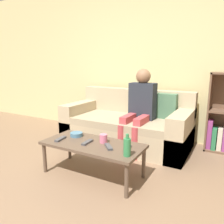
# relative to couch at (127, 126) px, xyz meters

# --- Properties ---
(ground_plane) EXTENTS (22.00, 22.00, 0.00)m
(ground_plane) POSITION_rel_couch_xyz_m (-0.09, -1.92, -0.28)
(ground_plane) COLOR #84664C
(wall_back) EXTENTS (12.00, 0.06, 2.60)m
(wall_back) POSITION_rel_couch_xyz_m (-0.09, 0.55, 1.02)
(wall_back) COLOR beige
(wall_back) RESTS_ON ground_plane
(couch) EXTENTS (1.86, 0.90, 0.81)m
(couch) POSITION_rel_couch_xyz_m (0.00, 0.00, 0.00)
(couch) COLOR tan
(couch) RESTS_ON ground_plane
(coffee_table) EXTENTS (1.10, 0.51, 0.37)m
(coffee_table) POSITION_rel_couch_xyz_m (0.09, -1.07, 0.05)
(coffee_table) COLOR brown
(coffee_table) RESTS_ON ground_plane
(person_adult) EXTENTS (0.36, 0.62, 1.14)m
(person_adult) POSITION_rel_couch_xyz_m (0.23, -0.08, 0.38)
(person_adult) COLOR #C6474C
(person_adult) RESTS_ON ground_plane
(cup_near) EXTENTS (0.08, 0.08, 0.09)m
(cup_near) POSITION_rel_couch_xyz_m (0.18, -1.00, 0.13)
(cup_near) COLOR pink
(cup_near) RESTS_ON coffee_table
(tv_remote_0) EXTENTS (0.07, 0.18, 0.02)m
(tv_remote_0) POSITION_rel_couch_xyz_m (-0.29, -1.16, 0.10)
(tv_remote_0) COLOR #47474C
(tv_remote_0) RESTS_ON coffee_table
(tv_remote_1) EXTENTS (0.05, 0.17, 0.02)m
(tv_remote_1) POSITION_rel_couch_xyz_m (0.04, -1.10, 0.10)
(tv_remote_1) COLOR #47474C
(tv_remote_1) RESTS_ON coffee_table
(tv_remote_2) EXTENTS (0.08, 0.18, 0.02)m
(tv_remote_2) POSITION_rel_couch_xyz_m (0.49, -1.06, 0.10)
(tv_remote_2) COLOR #47474C
(tv_remote_2) RESTS_ON coffee_table
(tv_remote_3) EXTENTS (0.15, 0.16, 0.02)m
(tv_remote_3) POSITION_rel_couch_xyz_m (0.30, -1.10, 0.10)
(tv_remote_3) COLOR #47474C
(tv_remote_3) RESTS_ON coffee_table
(snack_bowl) EXTENTS (0.15, 0.15, 0.05)m
(snack_bowl) POSITION_rel_couch_xyz_m (-0.21, -0.97, 0.11)
(snack_bowl) COLOR teal
(snack_bowl) RESTS_ON coffee_table
(bottle) EXTENTS (0.07, 0.07, 0.21)m
(bottle) POSITION_rel_couch_xyz_m (0.55, -1.20, 0.18)
(bottle) COLOR #33844C
(bottle) RESTS_ON coffee_table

